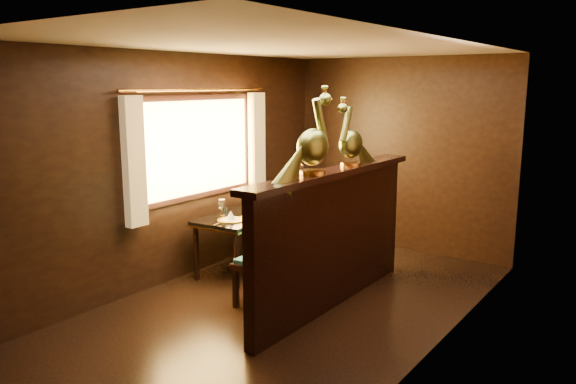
# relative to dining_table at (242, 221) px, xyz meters

# --- Properties ---
(ground) EXTENTS (5.00, 5.00, 0.00)m
(ground) POSITION_rel_dining_table_xyz_m (1.06, -0.56, -0.61)
(ground) COLOR black
(ground) RESTS_ON ground
(room_shell) EXTENTS (3.04, 5.04, 2.52)m
(room_shell) POSITION_rel_dining_table_xyz_m (0.97, -0.54, 0.98)
(room_shell) COLOR black
(room_shell) RESTS_ON ground
(partition) EXTENTS (0.26, 2.70, 1.36)m
(partition) POSITION_rel_dining_table_xyz_m (1.38, -0.26, 0.11)
(partition) COLOR black
(partition) RESTS_ON ground
(dining_table) EXTENTS (0.79, 1.20, 0.87)m
(dining_table) POSITION_rel_dining_table_xyz_m (0.00, 0.00, 0.00)
(dining_table) COLOR black
(dining_table) RESTS_ON ground
(chair_left) EXTENTS (0.46, 0.50, 1.25)m
(chair_left) POSITION_rel_dining_table_xyz_m (0.95, -0.69, 0.05)
(chair_left) COLOR black
(chair_left) RESTS_ON ground
(chair_right) EXTENTS (0.57, 0.59, 1.30)m
(chair_right) POSITION_rel_dining_table_xyz_m (0.64, 0.02, 0.07)
(chair_right) COLOR black
(chair_right) RESTS_ON ground
(peacock_left) EXTENTS (0.25, 0.66, 0.79)m
(peacock_left) POSITION_rel_dining_table_xyz_m (1.38, -0.64, 1.15)
(peacock_left) COLOR #194B2D
(peacock_left) RESTS_ON partition
(peacock_right) EXTENTS (0.21, 0.57, 0.68)m
(peacock_right) POSITION_rel_dining_table_xyz_m (1.38, 0.05, 1.09)
(peacock_right) COLOR #194B2D
(peacock_right) RESTS_ON partition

